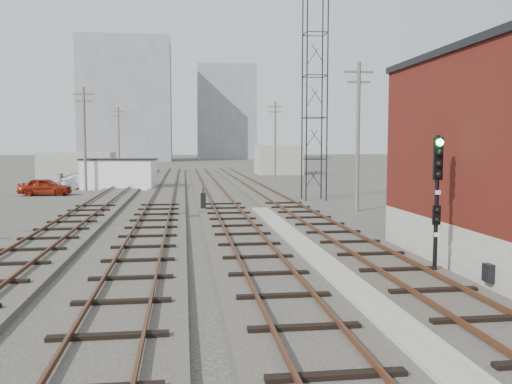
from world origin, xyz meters
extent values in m
plane|color=#282621|center=(0.00, 60.00, 0.00)|extent=(320.00, 320.00, 0.00)
cube|color=#332D28|center=(2.50, 39.00, 0.10)|extent=(3.20, 90.00, 0.20)
cube|color=#4C2816|center=(1.78, 39.00, 0.33)|extent=(0.07, 90.00, 0.12)
cube|color=#4C2816|center=(3.22, 39.00, 0.33)|extent=(0.07, 90.00, 0.12)
cube|color=#332D28|center=(-1.50, 39.00, 0.10)|extent=(3.20, 90.00, 0.20)
cube|color=#4C2816|center=(-2.22, 39.00, 0.33)|extent=(0.07, 90.00, 0.12)
cube|color=#4C2816|center=(-0.78, 39.00, 0.33)|extent=(0.07, 90.00, 0.12)
cube|color=#332D28|center=(-5.50, 39.00, 0.10)|extent=(3.20, 90.00, 0.20)
cube|color=#4C2816|center=(-6.22, 39.00, 0.33)|extent=(0.07, 90.00, 0.12)
cube|color=#4C2816|center=(-4.78, 39.00, 0.33)|extent=(0.07, 90.00, 0.12)
cube|color=#332D28|center=(-9.50, 39.00, 0.10)|extent=(3.20, 90.00, 0.20)
cube|color=#4C2816|center=(-10.22, 39.00, 0.33)|extent=(0.07, 90.00, 0.12)
cube|color=#4C2816|center=(-8.78, 39.00, 0.33)|extent=(0.07, 90.00, 0.12)
cube|color=gray|center=(0.50, 14.00, 0.13)|extent=(0.90, 28.00, 0.26)
cube|color=black|center=(4.40, 10.00, 0.50)|extent=(0.20, 0.35, 0.50)
cylinder|color=black|center=(4.75, 34.25, 7.50)|extent=(0.10, 0.10, 15.00)
cylinder|color=black|center=(6.25, 34.25, 7.50)|extent=(0.10, 0.10, 15.00)
cylinder|color=black|center=(4.75, 35.75, 7.50)|extent=(0.10, 0.10, 15.00)
cylinder|color=black|center=(6.25, 35.75, 7.50)|extent=(0.10, 0.10, 15.00)
cylinder|color=#595147|center=(-12.50, 45.00, 4.50)|extent=(0.24, 0.24, 9.00)
cube|color=#595147|center=(-12.50, 45.00, 8.40)|extent=(1.80, 0.12, 0.12)
cube|color=#595147|center=(-12.50, 45.00, 7.80)|extent=(1.40, 0.12, 0.12)
cylinder|color=#595147|center=(-12.50, 70.00, 4.50)|extent=(0.24, 0.24, 9.00)
cube|color=#595147|center=(-12.50, 70.00, 8.40)|extent=(1.80, 0.12, 0.12)
cube|color=#595147|center=(-12.50, 70.00, 7.80)|extent=(1.40, 0.12, 0.12)
cylinder|color=#595147|center=(6.50, 28.00, 4.50)|extent=(0.24, 0.24, 9.00)
cube|color=#595147|center=(6.50, 28.00, 8.40)|extent=(1.80, 0.12, 0.12)
cube|color=#595147|center=(6.50, 28.00, 7.80)|extent=(1.40, 0.12, 0.12)
cylinder|color=#595147|center=(6.50, 58.00, 4.50)|extent=(0.24, 0.24, 9.00)
cube|color=#595147|center=(6.50, 58.00, 8.40)|extent=(1.80, 0.12, 0.12)
cube|color=#595147|center=(6.50, 58.00, 7.80)|extent=(1.40, 0.12, 0.12)
cube|color=gray|center=(-18.00, 135.00, 15.00)|extent=(22.00, 14.00, 30.00)
cube|color=gray|center=(8.00, 150.00, 13.00)|extent=(16.00, 12.00, 26.00)
cube|color=gray|center=(-16.00, 60.00, 1.60)|extent=(8.00, 5.00, 3.20)
cube|color=gray|center=(9.00, 70.00, 2.00)|extent=(6.00, 6.00, 4.00)
cube|color=gray|center=(3.70, 11.80, 0.05)|extent=(0.40, 0.40, 0.10)
cylinder|color=black|center=(3.70, 11.80, 2.17)|extent=(0.13, 0.13, 4.34)
cube|color=black|center=(3.70, 11.78, 3.63)|extent=(0.28, 0.10, 1.30)
sphere|color=#0CE533|center=(3.70, 11.69, 4.12)|extent=(0.22, 0.22, 0.22)
sphere|color=black|center=(3.70, 11.69, 3.79)|extent=(0.22, 0.22, 0.22)
sphere|color=black|center=(3.70, 11.69, 3.47)|extent=(0.22, 0.22, 0.22)
sphere|color=black|center=(3.70, 11.69, 3.14)|extent=(0.22, 0.22, 0.22)
cube|color=black|center=(3.70, 11.78, 1.90)|extent=(0.24, 0.09, 0.60)
cube|color=white|center=(3.70, 11.72, 2.60)|extent=(0.17, 0.02, 0.13)
cube|color=white|center=(3.70, 11.72, 1.30)|extent=(0.17, 0.02, 0.13)
cube|color=black|center=(-2.83, 29.03, 0.62)|extent=(0.32, 0.32, 1.03)
cylinder|color=black|center=(-2.83, 29.03, 1.29)|extent=(0.08, 0.08, 0.31)
cube|color=white|center=(-9.84, 46.68, 1.34)|extent=(6.78, 3.68, 2.68)
cube|color=black|center=(-9.84, 46.68, 2.73)|extent=(7.03, 3.93, 0.13)
imported|color=maroon|center=(-14.98, 41.21, 0.70)|extent=(4.16, 1.82, 1.39)
imported|color=#A9ACB1|center=(-12.96, 47.54, 0.68)|extent=(4.34, 2.90, 1.35)
imported|color=gray|center=(-13.51, 49.95, 0.67)|extent=(4.75, 2.18, 1.35)
camera|label=1|loc=(-3.96, -3.80, 4.05)|focal=38.00mm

